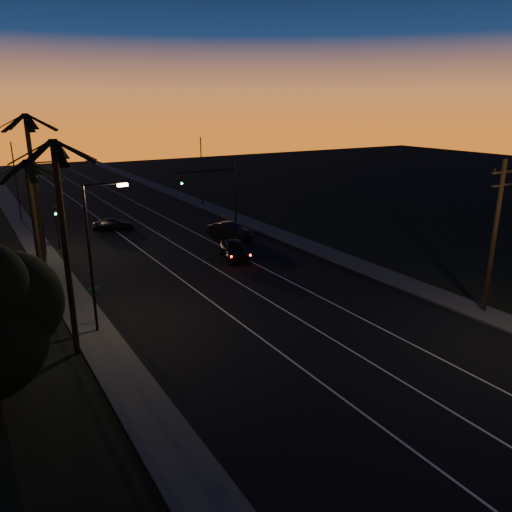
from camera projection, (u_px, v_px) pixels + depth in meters
road at (196, 261)px, 43.52m from camera, size 20.00×170.00×0.01m
sidewalk_left at (61, 283)px, 37.97m from camera, size 2.40×170.00×0.16m
sidewalk_right at (300, 242)px, 49.02m from camera, size 2.40×170.00×0.16m
lane_stripe_left at (163, 266)px, 42.03m from camera, size 0.12×160.00×0.01m
lane_stripe_mid at (201, 260)px, 43.76m from camera, size 0.12×160.00×0.01m
lane_stripe_right at (236, 254)px, 45.49m from camera, size 0.12×160.00×0.01m
palm_near at (63, 228)px, 25.40m from camera, size 4.25×4.16×11.53m
palm_mid at (35, 222)px, 30.26m from camera, size 4.25×4.16×10.03m
palm_far at (34, 185)px, 35.27m from camera, size 4.25×4.16×12.53m
streetlight_left_near at (94, 247)px, 28.49m from camera, size 2.55×0.26×9.00m
streetlight_left_far at (43, 201)px, 43.31m from camera, size 2.55×0.26×8.50m
street_sign at (94, 301)px, 30.34m from camera, size 0.70×0.06×2.60m
utility_pole at (495, 234)px, 31.31m from camera, size 2.20×0.28×10.00m
signal_mast at (216, 184)px, 53.82m from camera, size 7.10×0.41×7.00m
signal_post at (56, 219)px, 46.16m from camera, size 0.28×0.37×4.20m
far_pole_left at (16, 182)px, 57.24m from camera, size 0.14×0.14×9.00m
far_pole_right at (202, 172)px, 65.64m from camera, size 0.14×0.14×9.00m
lead_car at (234, 250)px, 43.94m from camera, size 3.27×5.59×1.62m
right_car at (230, 231)px, 50.45m from camera, size 3.39×5.20×1.62m
cross_car at (113, 225)px, 53.73m from camera, size 4.68×3.20×1.26m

